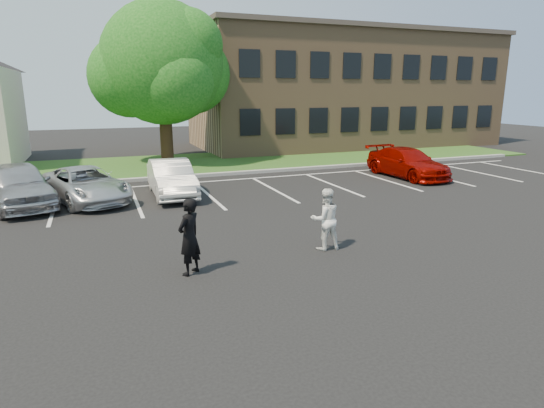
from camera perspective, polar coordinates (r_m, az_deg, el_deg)
The scene contains 12 objects.
ground_plane at distance 10.99m, azimuth 1.91°, elevation -7.52°, with size 90.00×90.00×0.00m, color black.
curb at distance 22.12m, azimuth -10.40°, elevation 3.46°, with size 40.00×0.30×0.15m, color gray.
grass_strip at distance 26.02m, azimuth -12.10°, elevation 4.86°, with size 44.00×8.00×0.08m, color #2A4812.
stall_lines at distance 19.55m, azimuth -4.63°, elevation 2.07°, with size 34.00×5.36×0.01m.
office_building at distance 36.20m, azimuth 8.91°, elevation 14.03°, with size 22.40×10.40×8.30m.
tree at distance 26.54m, azimuth -13.42°, elevation 16.47°, with size 7.80×7.20×8.80m.
man_black_suit at distance 10.29m, azimuth -10.34°, elevation -4.06°, with size 0.64×0.42×1.76m, color black.
man_white_shirt at distance 11.82m, azimuth 6.71°, elevation -1.90°, with size 0.79×0.61×1.62m, color white.
car_silver_west at distance 18.44m, azimuth -29.18°, elevation 2.11°, with size 1.88×4.67×1.59m, color #B0B0B5.
car_silver_minivan at distance 18.25m, azimuth -22.31°, elevation 2.25°, with size 2.14×4.64×1.29m, color silver.
car_white_sedan at distance 18.31m, azimuth -12.50°, elevation 3.18°, with size 1.48×4.24×1.40m, color silver.
car_red_compact at distance 22.81m, azimuth 16.63°, elevation 4.98°, with size 1.92×4.72×1.37m, color #870701.
Camera 1 is at (-4.04, -9.39, 4.03)m, focal length 30.00 mm.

